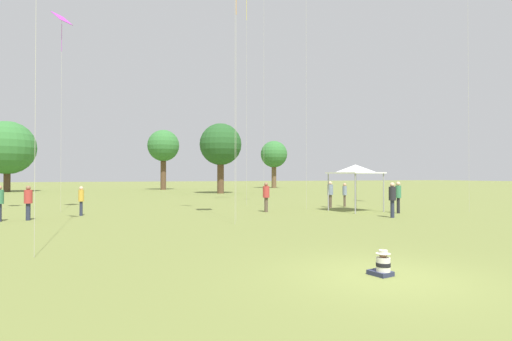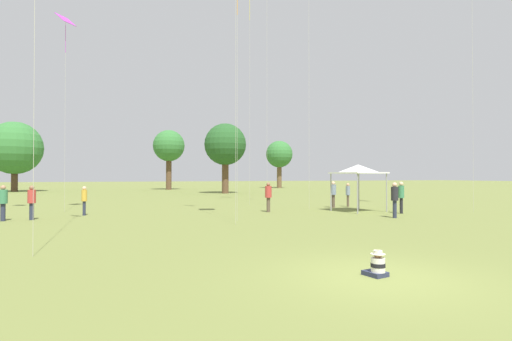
{
  "view_description": "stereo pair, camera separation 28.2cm",
  "coord_description": "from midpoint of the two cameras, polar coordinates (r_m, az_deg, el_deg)",
  "views": [
    {
      "loc": [
        -5.67,
        -7.16,
        2.2
      ],
      "look_at": [
        0.0,
        8.13,
        2.42
      ],
      "focal_mm": 28.0,
      "sensor_mm": 36.0,
      "label": 1
    },
    {
      "loc": [
        -5.4,
        -7.26,
        2.2
      ],
      "look_at": [
        0.0,
        8.13,
        2.42
      ],
      "focal_mm": 28.0,
      "sensor_mm": 36.0,
      "label": 2
    }
  ],
  "objects": [
    {
      "name": "person_standing_1",
      "position": [
        27.94,
        10.27,
        -3.04
      ],
      "size": [
        0.55,
        0.55,
        1.82
      ],
      "rotation": [
        0.0,
        0.0,
        2.45
      ],
      "color": "brown",
      "rests_on": "ground"
    },
    {
      "name": "distant_tree_1",
      "position": [
        64.65,
        -13.21,
        3.37
      ],
      "size": [
        4.95,
        4.95,
        9.44
      ],
      "color": "brown",
      "rests_on": "ground"
    },
    {
      "name": "seated_toddler",
      "position": [
        9.38,
        16.78,
        -12.8
      ],
      "size": [
        0.47,
        0.54,
        0.58
      ],
      "rotation": [
        0.0,
        0.0,
        0.21
      ],
      "color": "#282D47",
      "rests_on": "ground"
    },
    {
      "name": "canopy_tent",
      "position": [
        25.41,
        13.71,
        0.15
      ],
      "size": [
        3.03,
        3.03,
        2.89
      ],
      "rotation": [
        0.0,
        0.0,
        0.17
      ],
      "color": "white",
      "rests_on": "ground"
    },
    {
      "name": "person_standing_3",
      "position": [
        22.09,
        18.55,
        -3.54
      ],
      "size": [
        0.46,
        0.46,
        1.85
      ],
      "rotation": [
        0.0,
        0.0,
        1.26
      ],
      "color": "#282D42",
      "rests_on": "ground"
    },
    {
      "name": "distant_tree_3",
      "position": [
        72.17,
        2.46,
        2.26
      ],
      "size": [
        4.81,
        4.81,
        8.51
      ],
      "color": "brown",
      "rests_on": "ground"
    },
    {
      "name": "kite_6",
      "position": [
        28.28,
        -26.27,
        18.11
      ],
      "size": [
        1.23,
        1.25,
        12.05
      ],
      "rotation": [
        0.0,
        0.0,
        0.1
      ],
      "color": "#B738C6",
      "rests_on": "ground"
    },
    {
      "name": "distant_tree_0",
      "position": [
        50.11,
        -5.24,
        3.66
      ],
      "size": [
        5.22,
        5.22,
        8.76
      ],
      "color": "brown",
      "rests_on": "ground"
    },
    {
      "name": "person_standing_4",
      "position": [
        24.79,
        19.35,
        -3.2
      ],
      "size": [
        0.46,
        0.46,
        1.85
      ],
      "rotation": [
        0.0,
        0.0,
        0.85
      ],
      "color": "black",
      "rests_on": "ground"
    },
    {
      "name": "person_standing_5",
      "position": [
        24.21,
        1.12,
        -3.45
      ],
      "size": [
        0.52,
        0.52,
        1.8
      ],
      "rotation": [
        0.0,
        0.0,
        1.2
      ],
      "color": "brown",
      "rests_on": "ground"
    },
    {
      "name": "person_standing_7",
      "position": [
        22.75,
        -30.08,
        -3.64
      ],
      "size": [
        0.5,
        0.5,
        1.71
      ],
      "rotation": [
        0.0,
        0.0,
        5.84
      ],
      "color": "#282D42",
      "rests_on": "ground"
    },
    {
      "name": "ground_plane",
      "position": [
        9.35,
        17.23,
        -14.33
      ],
      "size": [
        300.0,
        300.0,
        0.0
      ],
      "primitive_type": "plane",
      "color": "olive"
    },
    {
      "name": "kite_8",
      "position": [
        32.84,
        -1.62,
        22.49
      ],
      "size": [
        0.95,
        0.71,
        16.5
      ],
      "rotation": [
        0.0,
        0.0,
        2.65
      ],
      "color": "yellow",
      "rests_on": "ground"
    },
    {
      "name": "person_standing_2",
      "position": [
        29.12,
        12.27,
        -3.08
      ],
      "size": [
        0.41,
        0.41,
        1.67
      ],
      "rotation": [
        0.0,
        0.0,
        4.15
      ],
      "color": "brown",
      "rests_on": "ground"
    },
    {
      "name": "distant_tree_2",
      "position": [
        63.98,
        -32.1,
        2.76
      ],
      "size": [
        7.23,
        7.23,
        9.64
      ],
      "color": "#473323",
      "rests_on": "ground"
    },
    {
      "name": "person_standing_6",
      "position": [
        24.03,
        -24.01,
        -3.6
      ],
      "size": [
        0.39,
        0.39,
        1.62
      ],
      "rotation": [
        0.0,
        0.0,
        3.59
      ],
      "color": "#282D42",
      "rests_on": "ground"
    }
  ]
}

